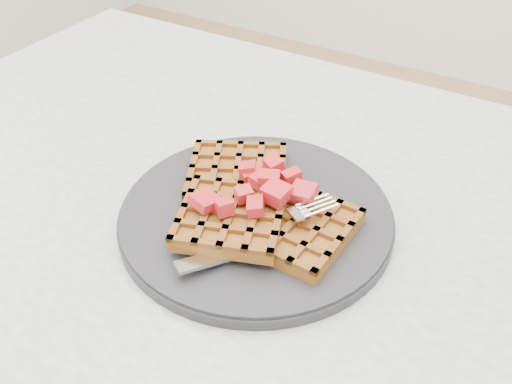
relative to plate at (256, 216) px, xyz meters
The scene contains 5 objects.
table 0.13m from the plate, ahead, with size 1.20×0.80×0.75m.
plate is the anchor object (origin of this frame).
waffles 0.02m from the plate, 87.49° to the right, with size 0.22×0.21×0.03m.
strawberry_pile 0.05m from the plate, ahead, with size 0.15×0.15×0.02m, color #9E0E16, non-canonical shape.
fork 0.06m from the plate, 44.75° to the right, with size 0.02×0.18×0.02m, color silver, non-canonical shape.
Camera 1 is at (0.19, -0.39, 1.15)m, focal length 40.00 mm.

